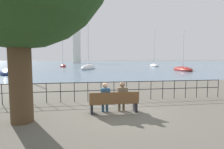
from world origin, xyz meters
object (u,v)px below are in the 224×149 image
Objects in this scene: sailboat_2 at (63,66)px; harbor_lighthouse at (77,43)px; sailboat_1 at (154,66)px; sailboat_4 at (183,69)px; seated_person_left at (105,96)px; sailboat_0 at (8,72)px; seated_person_right at (122,96)px; park_bench at (114,102)px; sailboat_3 at (89,68)px.

sailboat_2 is 0.37× the size of harbor_lighthouse.
sailboat_1 is 18.90m from sailboat_4.
seated_person_left is at bearing -92.19° from sailboat_2.
sailboat_0 is 0.96× the size of sailboat_1.
sailboat_1 reaches higher than seated_person_right.
sailboat_2 is at bearing 99.48° from park_bench.
park_bench is 0.18× the size of sailboat_1.
seated_person_right is 0.14× the size of sailboat_2.
seated_person_right is at bearing -91.30° from sailboat_2.
seated_person_right is 0.12× the size of sailboat_3.
sailboat_1 is at bearing 91.71° from sailboat_4.
sailboat_2 is 14.53m from sailboat_3.
harbor_lighthouse is at bearing 76.80° from sailboat_2.
sailboat_1 reaches higher than sailboat_2.
seated_person_right is at bearing -76.92° from sailboat_0.
sailboat_3 reaches higher than sailboat_4.
sailboat_2 is (-7.59, 45.45, -0.14)m from park_bench.
harbor_lighthouse is at bearing 93.53° from park_bench.
seated_person_right is at bearing 12.02° from park_bench.
harbor_lighthouse is at bearing 93.32° from seated_person_left.
seated_person_left is at bearing 179.87° from seated_person_right.
seated_person_right is 0.12× the size of sailboat_0.
park_bench is 0.08× the size of harbor_lighthouse.
seated_person_right is 96.02m from harbor_lighthouse.
seated_person_left is 45.94m from sailboat_2.
sailboat_2 is 0.85× the size of sailboat_3.
harbor_lighthouse is at bearing 114.80° from sailboat_3.
park_bench is 0.19× the size of sailboat_3.
harbor_lighthouse is (-5.45, 62.49, 11.08)m from sailboat_3.
sailboat_4 is 0.33× the size of harbor_lighthouse.
sailboat_1 is 0.47× the size of harbor_lighthouse.
seated_person_right is (0.72, -0.00, 0.01)m from seated_person_left.
seated_person_right is at bearing -0.13° from seated_person_left.
sailboat_3 is 0.43× the size of harbor_lighthouse.
sailboat_4 is at bearing -71.10° from harbor_lighthouse.
sailboat_1 is at bearing -63.37° from harbor_lighthouse.
seated_person_left is 0.05× the size of harbor_lighthouse.
park_bench is at bearing -69.44° from sailboat_3.
park_bench is at bearing -77.71° from sailboat_0.
seated_person_left is 0.12× the size of sailboat_0.
sailboat_4 is (31.03, 3.35, -0.03)m from sailboat_0.
sailboat_3 is at bearing 90.75° from park_bench.
sailboat_1 reaches higher than seated_person_left.
sailboat_0 is 24.17m from sailboat_2.
seated_person_right is (0.36, 0.08, 0.27)m from park_bench.
sailboat_3 reaches higher than park_bench.
sailboat_0 is 31.21m from sailboat_4.
seated_person_left is 0.16× the size of sailboat_4.
sailboat_3 reaches higher than seated_person_right.
seated_person_right is 32.74m from sailboat_3.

